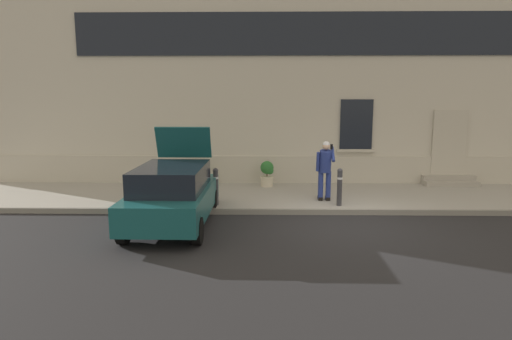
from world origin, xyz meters
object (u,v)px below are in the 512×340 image
object	(u,v)px
bollard_far_left	(216,185)
planter_cream	(267,173)
hatchback_car_teal	(173,194)
person_on_phone	(325,167)
planter_olive	(197,172)
bollard_near_person	(340,186)

from	to	relation	value
bollard_far_left	planter_cream	world-z (taller)	bollard_far_left
hatchback_car_teal	person_on_phone	world-z (taller)	hatchback_car_teal
person_on_phone	hatchback_car_teal	bearing A→B (deg)	-147.79
bollard_far_left	planter_olive	size ratio (longest dim) A/B	1.22
hatchback_car_teal	bollard_near_person	xyz separation A→B (m)	(4.29, 1.50, -0.09)
bollard_near_person	planter_olive	xyz separation A→B (m)	(-4.36, 2.70, -0.11)
person_on_phone	planter_olive	distance (m)	4.59
hatchback_car_teal	bollard_near_person	world-z (taller)	hatchback_car_teal
hatchback_car_teal	planter_cream	world-z (taller)	hatchback_car_teal
hatchback_car_teal	bollard_far_left	world-z (taller)	hatchback_car_teal
hatchback_car_teal	bollard_near_person	distance (m)	4.55
hatchback_car_teal	bollard_near_person	size ratio (longest dim) A/B	3.90
person_on_phone	planter_cream	bearing A→B (deg)	133.28
hatchback_car_teal	bollard_far_left	distance (m)	1.74
planter_cream	hatchback_car_teal	bearing A→B (deg)	-119.29
planter_olive	planter_cream	distance (m)	2.39
person_on_phone	bollard_near_person	bearing A→B (deg)	-54.55
hatchback_car_teal	planter_cream	bearing A→B (deg)	60.71
planter_olive	planter_cream	size ratio (longest dim) A/B	1.00
hatchback_car_teal	person_on_phone	distance (m)	4.48
bollard_near_person	planter_cream	world-z (taller)	bollard_near_person
bollard_near_person	person_on_phone	size ratio (longest dim) A/B	0.60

